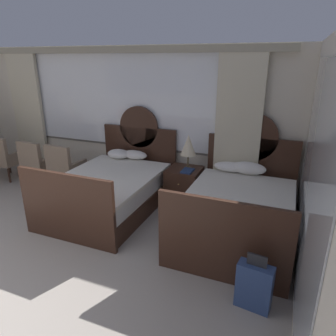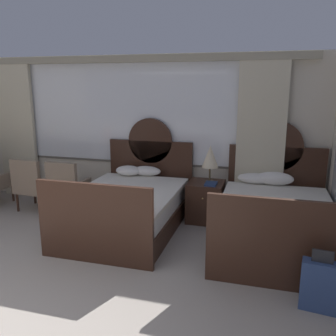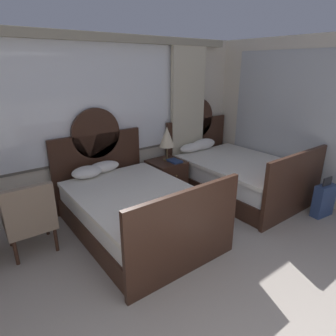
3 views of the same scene
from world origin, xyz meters
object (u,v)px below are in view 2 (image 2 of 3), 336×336
Objects in this scene: table_lamp_on_nightstand at (210,157)px; book_on_nightstand at (211,184)px; bed_near_window at (129,206)px; nightstand_between_beds at (206,201)px; armchair_by_window_left at (67,186)px; suitcase_on_floor at (320,286)px; armchair_by_window_centre at (32,183)px; bed_near_mirror at (274,220)px.

table_lamp_on_nightstand is 2.32× the size of book_on_nightstand.
bed_near_window is 1.33m from book_on_nightstand.
nightstand_between_beds is 2.37m from armchair_by_window_left.
bed_near_window is 3.53× the size of suitcase_on_floor.
book_on_nightstand is 0.28× the size of armchair_by_window_left.
book_on_nightstand is 3.14m from armchair_by_window_centre.
bed_near_window is at bearing -9.31° from armchair_by_window_centre.
nightstand_between_beds is (1.08, 0.66, -0.04)m from bed_near_window.
bed_near_mirror reaches higher than book_on_nightstand.
bed_near_window is at bearing -148.65° from nightstand_between_beds.
book_on_nightstand is (-0.98, 0.54, 0.30)m from bed_near_mirror.
bed_near_mirror is 3.53× the size of suitcase_on_floor.
armchair_by_window_centre is 4.86m from suitcase_on_floor.
bed_near_window reaches higher than armchair_by_window_left.
bed_near_mirror reaches higher than nightstand_between_beds.
table_lamp_on_nightstand reaches higher than armchair_by_window_left.
table_lamp_on_nightstand is 0.64× the size of armchair_by_window_centre.
bed_near_window is 8.72× the size of book_on_nightstand.
bed_near_window is 2.40× the size of armchair_by_window_centre.
bed_near_window is 1.27m from nightstand_between_beds.
armchair_by_window_centre is at bearing 179.99° from armchair_by_window_left.
armchair_by_window_centre is at bearing 170.69° from bed_near_window.
bed_near_mirror is 1.26m from nightstand_between_beds.
bed_near_mirror is 4.12m from armchair_by_window_centre.
bed_near_window reaches higher than armchair_by_window_centre.
suitcase_on_floor is (0.42, -1.43, -0.10)m from bed_near_mirror.
nightstand_between_beds reaches higher than suitcase_on_floor.
armchair_by_window_left is 1.47× the size of suitcase_on_floor.
bed_near_window is 1.30m from armchair_by_window_left.
bed_near_window is 1.98m from armchair_by_window_centre.
bed_near_window is 2.95m from suitcase_on_floor.
suitcase_on_floor is at bearing -54.59° from book_on_nightstand.
book_on_nightstand is 2.45m from armchair_by_window_left.
bed_near_window is 1.51m from table_lamp_on_nightstand.
suitcase_on_floor is at bearing -73.61° from bed_near_mirror.
table_lamp_on_nightstand is 0.43m from book_on_nightstand.
table_lamp_on_nightstand is 2.69m from suitcase_on_floor.
bed_near_mirror is at bearing 106.39° from suitcase_on_floor.
table_lamp_on_nightstand is 0.94× the size of suitcase_on_floor.
bed_near_window is at bearing -179.92° from bed_near_mirror.
bed_near_mirror is at bearing -4.40° from armchair_by_window_centre.
book_on_nightstand reaches higher than nightstand_between_beds.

